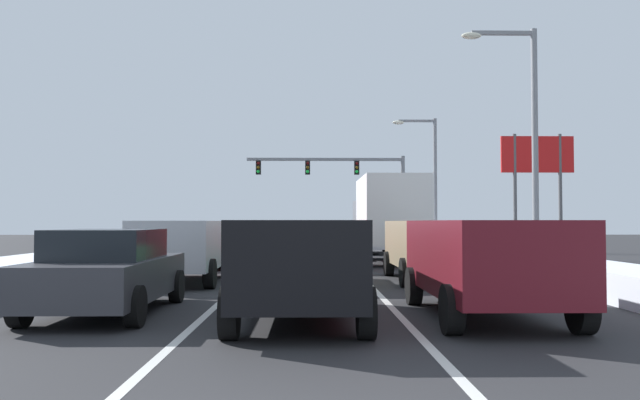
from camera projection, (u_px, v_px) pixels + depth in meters
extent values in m
plane|color=#28282B|center=(305.00, 274.00, 19.99)|extent=(120.00, 120.00, 0.00)
cube|color=silver|center=(351.00, 265.00, 24.02)|extent=(0.14, 44.04, 0.01)
cube|color=silver|center=(261.00, 265.00, 23.96)|extent=(0.14, 44.04, 0.01)
cube|color=silver|center=(491.00, 257.00, 24.11)|extent=(1.92, 44.04, 0.63)
cube|color=silver|center=(119.00, 256.00, 23.88)|extent=(1.79, 44.04, 0.74)
cube|color=maroon|center=(485.00, 257.00, 11.04)|extent=(1.95, 4.90, 1.25)
cube|color=black|center=(533.00, 246.00, 8.64)|extent=(1.56, 0.06, 0.55)
cube|color=red|center=(476.00, 274.00, 8.63)|extent=(0.20, 0.08, 0.28)
cube|color=red|center=(590.00, 274.00, 8.65)|extent=(0.20, 0.08, 0.28)
cylinder|color=black|center=(414.00, 286.00, 12.70)|extent=(0.25, 0.74, 0.74)
cylinder|color=black|center=(509.00, 286.00, 12.73)|extent=(0.25, 0.74, 0.74)
cylinder|color=black|center=(452.00, 309.00, 9.30)|extent=(0.25, 0.74, 0.74)
cylinder|color=black|center=(582.00, 309.00, 9.34)|extent=(0.25, 0.74, 0.74)
cube|color=#937F60|center=(430.00, 243.00, 17.77)|extent=(1.95, 4.90, 1.25)
cube|color=black|center=(449.00, 235.00, 15.37)|extent=(1.56, 0.06, 0.55)
cube|color=red|center=(417.00, 251.00, 15.35)|extent=(0.20, 0.08, 0.28)
cube|color=red|center=(482.00, 251.00, 15.38)|extent=(0.20, 0.08, 0.28)
cylinder|color=black|center=(389.00, 264.00, 19.43)|extent=(0.25, 0.74, 0.74)
cylinder|color=black|center=(451.00, 264.00, 19.46)|extent=(0.25, 0.74, 0.74)
cylinder|color=black|center=(405.00, 273.00, 16.03)|extent=(0.25, 0.74, 0.74)
cylinder|color=black|center=(481.00, 272.00, 16.06)|extent=(0.25, 0.74, 0.74)
cube|color=slate|center=(381.00, 224.00, 28.39)|extent=(2.35, 2.20, 2.00)
cube|color=silver|center=(391.00, 211.00, 24.81)|extent=(2.35, 5.00, 2.60)
cylinder|color=black|center=(355.00, 248.00, 28.64)|extent=(0.28, 0.92, 0.92)
cylinder|color=black|center=(405.00, 248.00, 28.68)|extent=(0.28, 0.92, 0.92)
cylinder|color=black|center=(366.00, 254.00, 23.24)|extent=(0.28, 0.92, 0.92)
cylinder|color=black|center=(427.00, 254.00, 23.28)|extent=(0.28, 0.92, 0.92)
cube|color=silver|center=(371.00, 241.00, 33.14)|extent=(1.82, 4.50, 0.70)
cube|color=black|center=(371.00, 230.00, 33.01)|extent=(1.64, 2.20, 0.55)
cube|color=red|center=(361.00, 240.00, 30.93)|extent=(0.24, 0.08, 0.14)
cube|color=red|center=(390.00, 240.00, 30.96)|extent=(0.24, 0.08, 0.14)
cylinder|color=black|center=(352.00, 246.00, 34.66)|extent=(0.22, 0.66, 0.66)
cylinder|color=black|center=(385.00, 246.00, 34.69)|extent=(0.22, 0.66, 0.66)
cylinder|color=black|center=(356.00, 248.00, 31.57)|extent=(0.22, 0.66, 0.66)
cylinder|color=black|center=(392.00, 248.00, 31.60)|extent=(0.22, 0.66, 0.66)
cube|color=black|center=(300.00, 258.00, 10.65)|extent=(1.95, 4.90, 1.25)
cube|color=black|center=(297.00, 247.00, 8.25)|extent=(1.56, 0.06, 0.55)
cube|color=red|center=(237.00, 276.00, 8.24)|extent=(0.20, 0.08, 0.28)
cube|color=red|center=(357.00, 276.00, 8.26)|extent=(0.20, 0.08, 0.28)
cylinder|color=black|center=(252.00, 288.00, 12.31)|extent=(0.25, 0.74, 0.74)
cylinder|color=black|center=(351.00, 288.00, 12.35)|extent=(0.25, 0.74, 0.74)
cylinder|color=black|center=(230.00, 313.00, 8.92)|extent=(0.25, 0.74, 0.74)
cylinder|color=black|center=(366.00, 313.00, 8.95)|extent=(0.25, 0.74, 0.74)
cube|color=#1E5633|center=(313.00, 261.00, 16.70)|extent=(1.82, 4.50, 0.70)
cube|color=black|center=(313.00, 238.00, 16.57)|extent=(1.64, 2.20, 0.55)
cube|color=red|center=(283.00, 261.00, 14.49)|extent=(0.24, 0.08, 0.14)
cube|color=red|center=(344.00, 261.00, 14.51)|extent=(0.24, 0.08, 0.14)
cylinder|color=black|center=(282.00, 268.00, 18.22)|extent=(0.22, 0.66, 0.66)
cylinder|color=black|center=(344.00, 268.00, 18.25)|extent=(0.22, 0.66, 0.66)
cylinder|color=black|center=(276.00, 277.00, 15.12)|extent=(0.22, 0.66, 0.66)
cylinder|color=black|center=(351.00, 277.00, 15.15)|extent=(0.22, 0.66, 0.66)
cube|color=maroon|center=(306.00, 238.00, 23.12)|extent=(1.95, 4.90, 1.25)
cube|color=black|center=(306.00, 232.00, 20.72)|extent=(1.56, 0.06, 0.55)
cube|color=red|center=(282.00, 243.00, 20.71)|extent=(0.20, 0.08, 0.28)
cube|color=red|center=(330.00, 243.00, 20.73)|extent=(0.20, 0.08, 0.28)
cylinder|color=black|center=(282.00, 255.00, 24.78)|extent=(0.25, 0.74, 0.74)
cylinder|color=black|center=(331.00, 254.00, 24.81)|extent=(0.25, 0.74, 0.74)
cylinder|color=black|center=(277.00, 260.00, 21.38)|extent=(0.25, 0.74, 0.74)
cylinder|color=black|center=(334.00, 260.00, 21.42)|extent=(0.25, 0.74, 0.74)
cube|color=navy|center=(302.00, 234.00, 29.98)|extent=(1.95, 4.90, 1.25)
cube|color=black|center=(301.00, 229.00, 27.58)|extent=(1.56, 0.06, 0.55)
cube|color=red|center=(283.00, 238.00, 27.56)|extent=(0.20, 0.08, 0.28)
cube|color=red|center=(320.00, 238.00, 27.59)|extent=(0.20, 0.08, 0.28)
cylinder|color=black|center=(283.00, 247.00, 31.64)|extent=(0.25, 0.74, 0.74)
cylinder|color=black|center=(322.00, 247.00, 31.67)|extent=(0.25, 0.74, 0.74)
cylinder|color=black|center=(280.00, 250.00, 28.24)|extent=(0.25, 0.74, 0.74)
cylinder|color=black|center=(323.00, 250.00, 28.27)|extent=(0.25, 0.74, 0.74)
cube|color=#38383D|center=(109.00, 278.00, 11.49)|extent=(1.82, 4.50, 0.70)
cube|color=black|center=(107.00, 245.00, 11.36)|extent=(1.64, 2.20, 0.55)
cube|color=red|center=(14.00, 283.00, 9.28)|extent=(0.24, 0.08, 0.14)
cube|color=red|center=(110.00, 283.00, 9.30)|extent=(0.24, 0.08, 0.14)
cylinder|color=black|center=(89.00, 286.00, 13.01)|extent=(0.22, 0.66, 0.66)
cylinder|color=black|center=(177.00, 286.00, 13.04)|extent=(0.22, 0.66, 0.66)
cylinder|color=black|center=(20.00, 307.00, 9.91)|extent=(0.22, 0.66, 0.66)
cylinder|color=black|center=(135.00, 306.00, 9.94)|extent=(0.22, 0.66, 0.66)
cube|color=#B7BABF|center=(185.00, 244.00, 17.37)|extent=(1.95, 4.90, 1.25)
cube|color=black|center=(165.00, 236.00, 14.97)|extent=(1.56, 0.06, 0.55)
cube|color=red|center=(131.00, 252.00, 14.95)|extent=(0.20, 0.08, 0.28)
cube|color=red|center=(198.00, 252.00, 14.98)|extent=(0.20, 0.08, 0.28)
cylinder|color=black|center=(163.00, 265.00, 19.03)|extent=(0.25, 0.74, 0.74)
cylinder|color=black|center=(228.00, 264.00, 19.06)|extent=(0.25, 0.74, 0.74)
cylinder|color=black|center=(132.00, 274.00, 15.63)|extent=(0.25, 0.74, 0.74)
cylinder|color=black|center=(210.00, 274.00, 15.66)|extent=(0.25, 0.74, 0.74)
cube|color=maroon|center=(217.00, 250.00, 23.25)|extent=(1.82, 4.50, 0.70)
cube|color=black|center=(217.00, 233.00, 23.12)|extent=(1.64, 2.20, 0.55)
cube|color=red|center=(186.00, 249.00, 21.04)|extent=(0.24, 0.08, 0.14)
cube|color=red|center=(228.00, 249.00, 21.06)|extent=(0.24, 0.08, 0.14)
cylinder|color=black|center=(200.00, 256.00, 24.77)|extent=(0.22, 0.66, 0.66)
cylinder|color=black|center=(246.00, 256.00, 24.80)|extent=(0.22, 0.66, 0.66)
cylinder|color=black|center=(184.00, 260.00, 21.67)|extent=(0.22, 0.66, 0.66)
cylinder|color=black|center=(237.00, 260.00, 21.70)|extent=(0.22, 0.66, 0.66)
cube|color=#937F60|center=(237.00, 244.00, 28.77)|extent=(1.82, 4.50, 0.70)
cube|color=black|center=(236.00, 231.00, 28.64)|extent=(1.64, 2.20, 0.55)
cube|color=red|center=(214.00, 243.00, 26.56)|extent=(0.24, 0.08, 0.14)
cube|color=red|center=(247.00, 243.00, 26.58)|extent=(0.24, 0.08, 0.14)
cylinder|color=black|center=(221.00, 249.00, 30.29)|extent=(0.22, 0.66, 0.66)
cylinder|color=black|center=(259.00, 249.00, 30.32)|extent=(0.22, 0.66, 0.66)
cylinder|color=black|center=(211.00, 253.00, 27.19)|extent=(0.22, 0.66, 0.66)
cylinder|color=black|center=(253.00, 252.00, 27.22)|extent=(0.22, 0.66, 0.66)
cylinder|color=slate|center=(403.00, 201.00, 44.20)|extent=(0.28, 0.28, 6.20)
cube|color=slate|center=(325.00, 159.00, 44.21)|extent=(10.80, 0.20, 0.20)
cube|color=black|center=(357.00, 168.00, 44.23)|extent=(0.34, 0.34, 0.95)
sphere|color=#4C0A0A|center=(357.00, 163.00, 44.05)|extent=(0.22, 0.22, 0.22)
sphere|color=#593F0C|center=(357.00, 168.00, 44.04)|extent=(0.22, 0.22, 0.22)
sphere|color=green|center=(357.00, 172.00, 44.03)|extent=(0.22, 0.22, 0.22)
cube|color=black|center=(308.00, 168.00, 44.17)|extent=(0.34, 0.34, 0.95)
sphere|color=#4C0A0A|center=(308.00, 163.00, 43.99)|extent=(0.22, 0.22, 0.22)
sphere|color=#593F0C|center=(308.00, 167.00, 43.98)|extent=(0.22, 0.22, 0.22)
sphere|color=green|center=(308.00, 172.00, 43.97)|extent=(0.22, 0.22, 0.22)
cube|color=black|center=(258.00, 168.00, 44.11)|extent=(0.34, 0.34, 0.95)
sphere|color=#4C0A0A|center=(258.00, 163.00, 43.94)|extent=(0.22, 0.22, 0.22)
sphere|color=#593F0C|center=(258.00, 167.00, 43.93)|extent=(0.22, 0.22, 0.22)
sphere|color=green|center=(258.00, 171.00, 43.92)|extent=(0.22, 0.22, 0.22)
cylinder|color=gray|center=(535.00, 148.00, 22.26)|extent=(0.22, 0.22, 8.40)
cube|color=gray|center=(503.00, 33.00, 22.38)|extent=(2.20, 0.14, 0.14)
ellipsoid|color=#EAE5C6|center=(471.00, 36.00, 22.36)|extent=(0.70, 0.36, 0.24)
cylinder|color=gray|center=(435.00, 184.00, 38.25)|extent=(0.22, 0.22, 7.84)
cube|color=gray|center=(417.00, 121.00, 38.36)|extent=(2.20, 0.14, 0.14)
ellipsoid|color=#EAE5C6|center=(398.00, 123.00, 38.34)|extent=(0.70, 0.36, 0.24)
cylinder|color=#59595B|center=(515.00, 196.00, 27.98)|extent=(0.16, 0.16, 5.50)
cylinder|color=#59595B|center=(560.00, 196.00, 28.02)|extent=(0.16, 0.16, 5.50)
cube|color=red|center=(537.00, 154.00, 28.06)|extent=(3.20, 0.12, 1.60)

